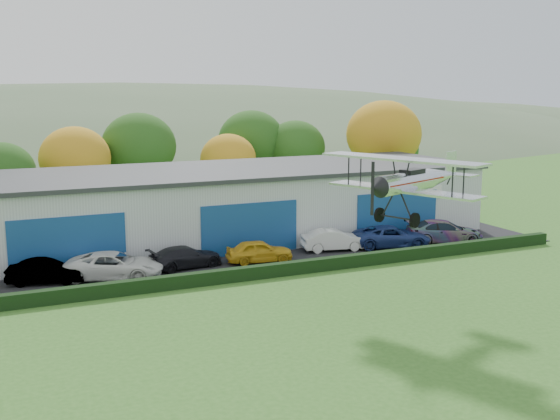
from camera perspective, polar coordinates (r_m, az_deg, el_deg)
name	(u,v)px	position (r m, az deg, el deg)	size (l,w,h in m)	color
ground	(345,400)	(25.98, 5.50, -15.62)	(300.00, 300.00, 0.00)	#336720
apron	(228,260)	(45.21, -4.44, -4.24)	(48.00, 9.00, 0.05)	black
hedge	(255,272)	(40.78, -2.14, -5.28)	(46.00, 0.60, 0.80)	black
hangar	(221,203)	(51.76, -5.02, 0.58)	(40.60, 12.60, 5.30)	#B2B7BC
tree_belt	(130,153)	(62.40, -12.54, 4.75)	(75.70, 13.22, 10.12)	#3D2614
distant_hills	(16,199)	(162.24, -21.36, 0.90)	(430.00, 196.00, 56.00)	#4C6642
car_1	(46,271)	(41.89, -19.15, -4.92)	(1.52, 4.35, 1.43)	gray
car_2	(114,266)	(41.75, -13.77, -4.57)	(2.65, 5.76, 1.60)	silver
car_3	(185,257)	(43.46, -7.98, -3.93)	(1.94, 4.77, 1.38)	black
car_4	(259,251)	(44.36, -1.76, -3.48)	(1.75, 4.34, 1.48)	gold
car_5	(334,240)	(47.70, 4.55, -2.52)	(1.59, 4.57, 1.51)	silver
car_6	(392,236)	(49.23, 9.40, -2.20)	(2.55, 5.54, 1.54)	navy
car_7	(444,231)	(51.49, 13.66, -1.75)	(2.30, 5.65, 1.64)	gray
biplane	(413,179)	(34.55, 11.15, 2.57)	(7.76, 8.65, 3.29)	silver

